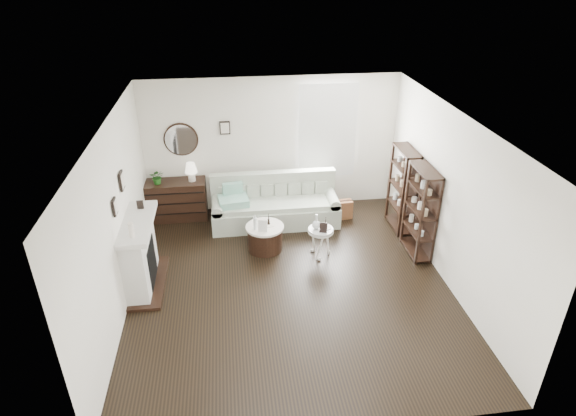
{
  "coord_description": "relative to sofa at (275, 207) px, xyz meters",
  "views": [
    {
      "loc": [
        -0.84,
        -6.21,
        4.73
      ],
      "look_at": [
        0.07,
        0.8,
        0.96
      ],
      "focal_mm": 30.0,
      "sensor_mm": 36.0,
      "label": 1
    }
  ],
  "objects": [
    {
      "name": "table_lamp",
      "position": [
        -1.57,
        0.39,
        0.66
      ],
      "size": [
        0.28,
        0.28,
        0.37
      ],
      "primitive_type": null,
      "rotation": [
        0.0,
        0.0,
        -0.24
      ],
      "color": "white",
      "rests_on": "dresser"
    },
    {
      "name": "shelf_unit_near",
      "position": [
        2.35,
        -1.43,
        0.49
      ],
      "size": [
        0.3,
        0.8,
        1.6
      ],
      "color": "black",
      "rests_on": "ground"
    },
    {
      "name": "sofa",
      "position": [
        0.0,
        0.0,
        0.0
      ],
      "size": [
        2.45,
        0.85,
        0.95
      ],
      "color": "#A0AA98",
      "rests_on": "ground"
    },
    {
      "name": "flask_ped",
      "position": [
        0.58,
        -1.3,
        0.36
      ],
      "size": [
        0.15,
        0.15,
        0.27
      ],
      "primitive_type": null,
      "color": "silver",
      "rests_on": "pedestal_table"
    },
    {
      "name": "suitcase",
      "position": [
        1.25,
        -0.06,
        -0.13
      ],
      "size": [
        0.58,
        0.24,
        0.38
      ],
      "primitive_type": "cube",
      "rotation": [
        0.0,
        0.0,
        0.1
      ],
      "color": "brown",
      "rests_on": "ground"
    },
    {
      "name": "shelf_unit_far",
      "position": [
        2.35,
        -0.53,
        0.49
      ],
      "size": [
        0.3,
        0.8,
        1.6
      ],
      "color": "black",
      "rests_on": "ground"
    },
    {
      "name": "potted_plant",
      "position": [
        -2.21,
        0.35,
        0.62
      ],
      "size": [
        0.26,
        0.23,
        0.29
      ],
      "primitive_type": "imported",
      "rotation": [
        0.0,
        0.0,
        0.0
      ],
      "color": "#1E5518",
      "rests_on": "dresser"
    },
    {
      "name": "room",
      "position": [
        0.76,
        0.62,
        1.28
      ],
      "size": [
        5.5,
        5.5,
        5.5
      ],
      "color": "black",
      "rests_on": "ground"
    },
    {
      "name": "quilt",
      "position": [
        -0.8,
        -0.12,
        0.24
      ],
      "size": [
        0.6,
        0.52,
        0.14
      ],
      "primitive_type": "cube",
      "rotation": [
        0.0,
        0.0,
        0.13
      ],
      "color": "#22805D",
      "rests_on": "sofa"
    },
    {
      "name": "drum_table",
      "position": [
        -0.28,
        -0.99,
        -0.08
      ],
      "size": [
        0.68,
        0.68,
        0.47
      ],
      "rotation": [
        0.0,
        0.0,
        0.1
      ],
      "color": "black",
      "rests_on": "ground"
    },
    {
      "name": "pedestal_table",
      "position": [
        0.66,
        -1.32,
        0.17
      ],
      "size": [
        0.44,
        0.44,
        0.53
      ],
      "rotation": [
        0.0,
        0.0,
        -0.23
      ],
      "color": "white",
      "rests_on": "ground"
    },
    {
      "name": "bottle_drum",
      "position": [
        -0.45,
        -1.07,
        0.29
      ],
      "size": [
        0.06,
        0.06,
        0.28
      ],
      "primitive_type": "cylinder",
      "color": "silver",
      "rests_on": "drum_table"
    },
    {
      "name": "card_frame_drum",
      "position": [
        -0.33,
        -1.16,
        0.26
      ],
      "size": [
        0.17,
        0.09,
        0.21
      ],
      "primitive_type": "cube",
      "rotation": [
        -0.21,
        0.0,
        -0.19
      ],
      "color": "silver",
      "rests_on": "drum_table"
    },
    {
      "name": "card_frame_ped",
      "position": [
        0.68,
        -1.43,
        0.31
      ],
      "size": [
        0.14,
        0.08,
        0.17
      ],
      "primitive_type": "cube",
      "rotation": [
        -0.21,
        0.0,
        -0.27
      ],
      "color": "black",
      "rests_on": "pedestal_table"
    },
    {
      "name": "fireplace",
      "position": [
        -2.29,
        -1.78,
        0.22
      ],
      "size": [
        0.5,
        1.4,
        1.84
      ],
      "color": "silver",
      "rests_on": "ground"
    },
    {
      "name": "eiffel_ped",
      "position": [
        0.74,
        -1.29,
        0.31
      ],
      "size": [
        0.13,
        0.13,
        0.19
      ],
      "primitive_type": null,
      "rotation": [
        0.0,
        0.0,
        0.3
      ],
      "color": "black",
      "rests_on": "pedestal_table"
    },
    {
      "name": "dresser",
      "position": [
        -1.92,
        0.39,
        0.08
      ],
      "size": [
        1.18,
        0.51,
        0.79
      ],
      "color": "black",
      "rests_on": "ground"
    },
    {
      "name": "eiffel_drum",
      "position": [
        -0.21,
        -0.94,
        0.26
      ],
      "size": [
        0.15,
        0.15,
        0.2
      ],
      "primitive_type": null,
      "rotation": [
        0.0,
        0.0,
        -0.29
      ],
      "color": "black",
      "rests_on": "drum_table"
    }
  ]
}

